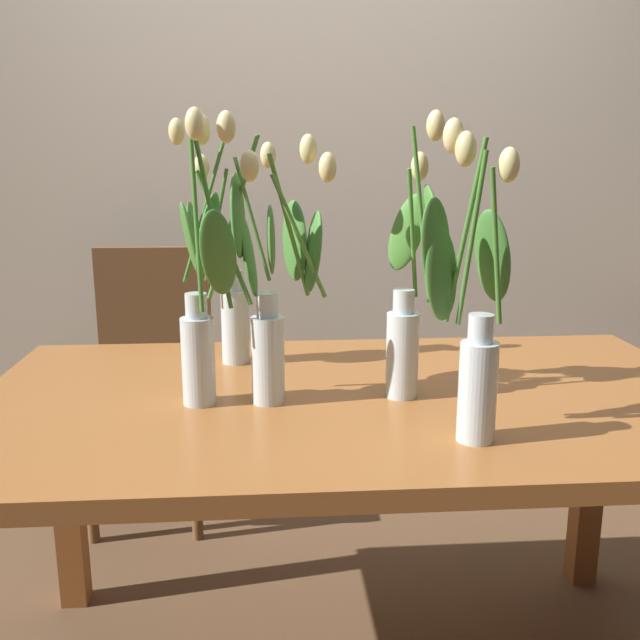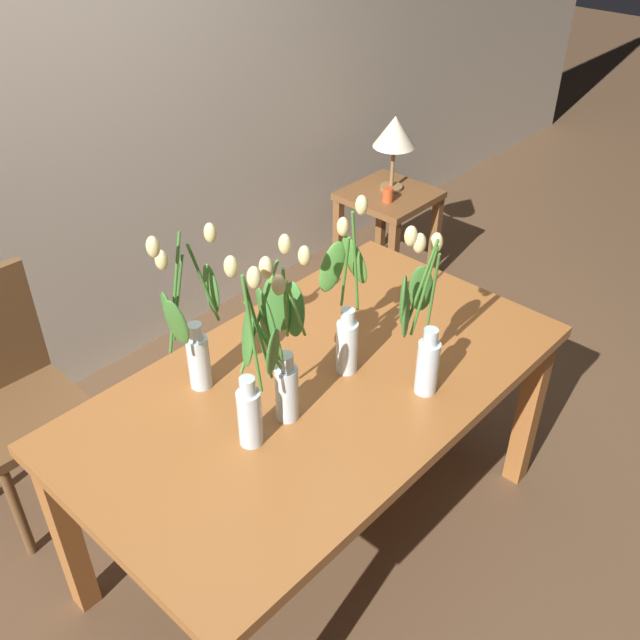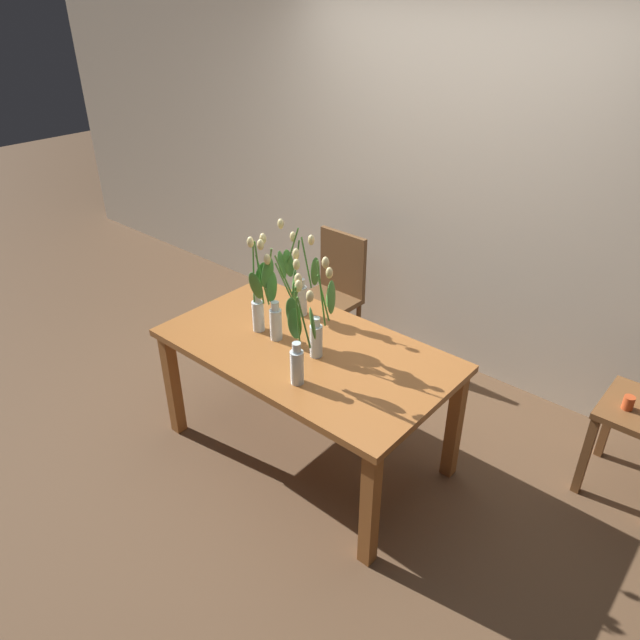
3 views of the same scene
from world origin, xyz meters
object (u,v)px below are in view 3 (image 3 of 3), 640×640
at_px(tulip_vase_3, 299,344).
at_px(tulip_vase_2, 299,283).
at_px(tulip_vase_0, 279,304).
at_px(tulip_vase_1, 260,298).
at_px(dining_table, 306,361).
at_px(tulip_vase_4, 320,324).
at_px(pillar_candle, 628,403).
at_px(dining_chair, 333,289).

bearing_deg(tulip_vase_3, tulip_vase_2, 132.41).
height_order(tulip_vase_0, tulip_vase_3, tulip_vase_0).
bearing_deg(tulip_vase_0, tulip_vase_1, -166.70).
height_order(tulip_vase_2, tulip_vase_3, tulip_vase_2).
relative_size(dining_table, tulip_vase_2, 2.76).
bearing_deg(tulip_vase_3, tulip_vase_4, 104.90).
bearing_deg(pillar_candle, tulip_vase_0, -151.61).
relative_size(tulip_vase_4, pillar_candle, 7.78).
distance_m(tulip_vase_2, pillar_candle, 1.87).
height_order(tulip_vase_2, tulip_vase_4, tulip_vase_4).
xyz_separation_m(tulip_vase_0, tulip_vase_3, (0.35, -0.23, -0.00)).
xyz_separation_m(tulip_vase_0, tulip_vase_2, (-0.10, 0.27, -0.00)).
bearing_deg(pillar_candle, dining_chair, 177.35).
height_order(tulip_vase_1, tulip_vase_4, tulip_vase_4).
distance_m(tulip_vase_3, dining_chair, 1.49).
xyz_separation_m(dining_table, dining_chair, (-0.59, 0.95, -0.12)).
xyz_separation_m(tulip_vase_3, dining_chair, (-0.77, 1.20, -0.42)).
bearing_deg(dining_table, tulip_vase_4, -5.23).
xyz_separation_m(tulip_vase_2, pillar_candle, (1.73, 0.61, -0.36)).
distance_m(tulip_vase_1, dining_chair, 1.13).
distance_m(tulip_vase_1, tulip_vase_2, 0.29).
height_order(tulip_vase_4, dining_chair, tulip_vase_4).
bearing_deg(tulip_vase_3, dining_chair, 122.60).
distance_m(dining_chair, pillar_candle, 2.05).
xyz_separation_m(dining_chair, pillar_candle, (2.04, -0.09, 0.06)).
bearing_deg(tulip_vase_2, dining_chair, 114.17).
relative_size(tulip_vase_4, dining_chair, 0.63).
bearing_deg(tulip_vase_0, pillar_candle, 28.39).
xyz_separation_m(tulip_vase_3, pillar_candle, (1.28, 1.11, -0.36)).
height_order(dining_table, tulip_vase_2, tulip_vase_2).
distance_m(tulip_vase_1, tulip_vase_4, 0.41).
distance_m(tulip_vase_2, dining_chair, 0.88).
bearing_deg(dining_table, tulip_vase_2, 138.01).
height_order(tulip_vase_4, pillar_candle, tulip_vase_4).
height_order(dining_table, pillar_candle, dining_table).
bearing_deg(dining_chair, tulip_vase_0, -66.78).
distance_m(dining_table, tulip_vase_3, 0.42).
relative_size(tulip_vase_0, pillar_candle, 7.68).
bearing_deg(tulip_vase_0, tulip_vase_3, -32.90).
height_order(dining_table, tulip_vase_0, tulip_vase_0).
distance_m(tulip_vase_3, pillar_candle, 1.73).
height_order(dining_table, tulip_vase_1, tulip_vase_1).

